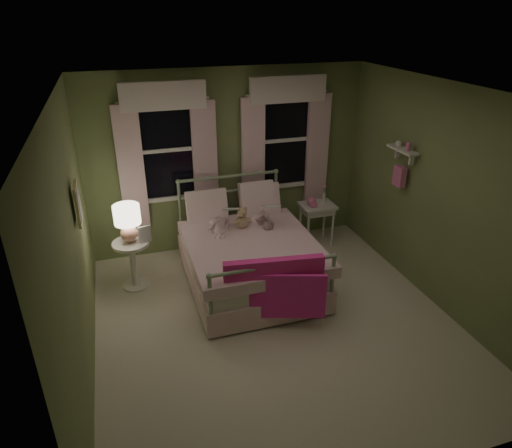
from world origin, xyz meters
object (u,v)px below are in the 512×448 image
object	(u,v)px
bed	(249,256)
nightstand_left	(133,258)
nightstand_right	(317,211)
table_lamp	(128,220)
child_left	(218,203)
child_right	(259,202)
teddy_bear	(242,219)

from	to	relation	value
bed	nightstand_left	bearing A→B (deg)	167.14
nightstand_left	nightstand_right	world-z (taller)	same
bed	table_lamp	bearing A→B (deg)	167.14
child_left	child_right	world-z (taller)	child_left
bed	teddy_bear	world-z (taller)	bed
bed	table_lamp	xyz separation A→B (m)	(-1.44, 0.33, 0.58)
child_right	nightstand_right	size ratio (longest dim) A/B	1.12
nightstand_left	table_lamp	bearing A→B (deg)	-90.00
nightstand_left	bed	bearing A→B (deg)	-12.86
bed	teddy_bear	bearing A→B (deg)	91.15
child_left	nightstand_right	bearing A→B (deg)	-158.26
child_left	table_lamp	size ratio (longest dim) A/B	1.72
teddy_bear	child_left	bearing A→B (deg)	150.50
nightstand_left	table_lamp	distance (m)	0.54
child_left	child_right	bearing A→B (deg)	-168.69
child_right	nightstand_left	size ratio (longest dim) A/B	1.10
teddy_bear	nightstand_left	xyz separation A→B (m)	(-1.44, 0.05, -0.37)
teddy_bear	table_lamp	size ratio (longest dim) A/B	0.63
child_left	table_lamp	xyz separation A→B (m)	(-1.16, -0.10, -0.03)
child_left	child_right	size ratio (longest dim) A/B	1.17
nightstand_right	teddy_bear	bearing A→B (deg)	-160.87
child_right	nightstand_left	bearing A→B (deg)	-0.15
child_left	table_lamp	bearing A→B (deg)	16.44
nightstand_left	teddy_bear	bearing A→B (deg)	-2.18
child_left	teddy_bear	distance (m)	0.38
table_lamp	bed	bearing A→B (deg)	-12.86
child_right	teddy_bear	size ratio (longest dim) A/B	2.34
teddy_bear	nightstand_left	distance (m)	1.48
bed	nightstand_right	world-z (taller)	bed
child_right	nightstand_left	world-z (taller)	child_right
child_right	table_lamp	bearing A→B (deg)	-0.15
table_lamp	nightstand_right	distance (m)	2.78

